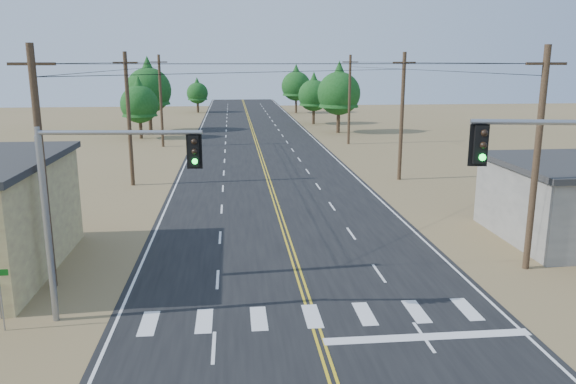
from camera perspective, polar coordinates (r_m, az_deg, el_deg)
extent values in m
cube|color=black|center=(42.28, -1.75, 0.45)|extent=(15.00, 200.00, 0.02)
cylinder|color=#4C3826|center=(24.76, -23.69, 2.03)|extent=(0.30, 0.30, 10.00)
cube|color=#4C3826|center=(24.38, -24.61, 11.75)|extent=(1.80, 0.12, 0.12)
cylinder|color=#4C3826|center=(44.03, -15.86, 7.05)|extent=(0.30, 0.30, 10.00)
cube|color=#4C3826|center=(43.82, -16.21, 12.52)|extent=(1.80, 0.12, 0.12)
cylinder|color=#4C3826|center=(63.76, -12.79, 8.97)|extent=(0.30, 0.30, 10.00)
cube|color=#4C3826|center=(63.61, -12.98, 12.74)|extent=(1.80, 0.12, 0.12)
cylinder|color=#4C3826|center=(27.06, 23.91, 2.87)|extent=(0.30, 0.30, 10.00)
cube|color=#4C3826|center=(26.71, 24.76, 11.76)|extent=(1.80, 0.12, 0.12)
cylinder|color=#4C3826|center=(45.36, 11.48, 7.45)|extent=(0.30, 0.30, 10.00)
cube|color=#4C3826|center=(45.16, 11.73, 12.76)|extent=(1.80, 0.12, 0.12)
cylinder|color=#4C3826|center=(64.68, 6.26, 9.27)|extent=(0.30, 0.30, 10.00)
cube|color=#4C3826|center=(64.54, 6.35, 12.99)|extent=(1.80, 0.12, 0.12)
cylinder|color=gray|center=(21.70, -23.25, -3.69)|extent=(0.23, 0.23, 6.83)
cylinder|color=gray|center=(21.03, -24.09, 5.27)|extent=(0.18, 0.18, 0.59)
cylinder|color=gray|center=(20.07, -16.71, 5.81)|extent=(5.60, 0.64, 0.16)
cube|color=black|center=(19.62, -9.50, 4.16)|extent=(0.37, 0.32, 1.07)
sphere|color=black|center=(19.40, -9.52, 5.07)|extent=(0.20, 0.20, 0.20)
sphere|color=black|center=(19.45, -9.48, 4.08)|extent=(0.20, 0.20, 0.20)
sphere|color=#0CE533|center=(19.51, -9.44, 3.09)|extent=(0.20, 0.20, 0.20)
cube|color=black|center=(18.14, 18.89, 4.60)|extent=(0.42, 0.38, 1.16)
sphere|color=black|center=(17.94, 19.33, 5.68)|extent=(0.21, 0.21, 0.21)
sphere|color=black|center=(17.99, 19.24, 4.51)|extent=(0.21, 0.21, 0.21)
sphere|color=#0CE533|center=(18.04, 19.15, 3.35)|extent=(0.21, 0.21, 0.21)
cylinder|color=gray|center=(22.36, -27.10, -9.80)|extent=(0.05, 0.05, 2.27)
cylinder|color=#3F2D1E|center=(71.63, -14.73, 6.37)|extent=(0.41, 0.41, 2.74)
cone|color=#144615|center=(71.31, -14.91, 9.40)|extent=(4.26, 4.26, 4.87)
sphere|color=#144615|center=(71.38, -14.87, 8.61)|extent=(4.56, 4.56, 4.56)
cylinder|color=#3F2D1E|center=(78.76, -13.83, 7.32)|extent=(0.49, 0.49, 3.60)
cone|color=#144615|center=(78.44, -14.03, 10.95)|extent=(5.61, 5.61, 6.41)
sphere|color=#144615|center=(78.49, -13.98, 10.01)|extent=(6.01, 6.01, 6.01)
cylinder|color=#3F2D1E|center=(106.30, -9.15, 8.60)|extent=(0.44, 0.44, 2.33)
cone|color=#144615|center=(106.10, -9.21, 10.34)|extent=(3.62, 3.62, 4.14)
sphere|color=#144615|center=(106.14, -9.19, 9.89)|extent=(3.88, 3.88, 3.88)
cylinder|color=#3F2D1E|center=(75.25, 5.13, 7.30)|extent=(0.48, 0.48, 3.38)
cone|color=#144615|center=(74.92, 5.21, 10.88)|extent=(5.26, 5.26, 6.01)
sphere|color=#144615|center=(74.98, 5.19, 9.94)|extent=(5.64, 5.64, 5.64)
cylinder|color=#3F2D1E|center=(85.61, 2.61, 7.85)|extent=(0.42, 0.42, 2.80)
cone|color=#144615|center=(85.34, 2.64, 10.45)|extent=(4.36, 4.36, 4.98)
sphere|color=#144615|center=(85.39, 2.63, 9.77)|extent=(4.67, 4.67, 4.67)
cylinder|color=#3F2D1E|center=(104.03, 0.82, 8.91)|extent=(0.40, 0.40, 3.18)
cone|color=#144615|center=(103.80, 0.83, 11.34)|extent=(4.95, 4.95, 5.66)
sphere|color=#144615|center=(103.84, 0.83, 10.71)|extent=(5.31, 5.31, 5.31)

